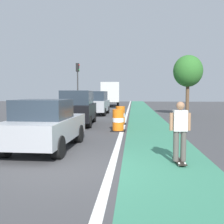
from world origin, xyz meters
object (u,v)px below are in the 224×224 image
delivery_truck_down_block (110,93)px  street_tree_sidewalk (188,71)px  parked_sedan_nearest (45,125)px  parked_suv_second (78,108)px  parked_suv_third (97,103)px  skateboarder_on_lane (180,130)px  traffic_light_corner (78,78)px  traffic_barrel_front (118,120)px  traffic_barrel_mid (120,115)px

delivery_truck_down_block → street_tree_sidewalk: (7.61, -13.75, 1.82)m
parked_sedan_nearest → delivery_truck_down_block: 27.39m
parked_suv_second → parked_suv_third: (0.12, 7.27, 0.00)m
skateboarder_on_lane → traffic_light_corner: bearing=109.0°
parked_sedan_nearest → street_tree_sidewalk: bearing=61.3°
skateboarder_on_lane → street_tree_sidewalk: bearing=77.9°
parked_suv_third → traffic_light_corner: (-2.86, 5.69, 2.47)m
skateboarder_on_lane → traffic_light_corner: 22.61m
parked_suv_second → parked_suv_third: size_ratio=1.02×
traffic_barrel_front → traffic_light_corner: bearing=109.1°
parked_suv_third → delivery_truck_down_block: bearing=89.7°
delivery_truck_down_block → street_tree_sidewalk: street_tree_sidewalk is taller
skateboarder_on_lane → parked_suv_third: parked_suv_third is taller
parked_suv_second → street_tree_sidewalk: bearing=41.3°
traffic_barrel_mid → delivery_truck_down_block: delivery_truck_down_block is taller
parked_suv_second → street_tree_sidewalk: 10.70m
delivery_truck_down_block → traffic_light_corner: (-2.92, -7.63, 1.65)m
traffic_light_corner → parked_suv_second: bearing=-78.0°
street_tree_sidewalk → traffic_light_corner: bearing=149.8°
parked_suv_second → delivery_truck_down_block: size_ratio=0.61×
delivery_truck_down_block → street_tree_sidewalk: 15.83m
traffic_barrel_front → traffic_barrel_mid: 2.92m
traffic_light_corner → traffic_barrel_front: bearing=-70.9°
parked_sedan_nearest → traffic_barrel_mid: bearing=73.4°
traffic_barrel_mid → delivery_truck_down_block: 20.23m
parked_suv_second → traffic_barrel_front: parked_suv_second is taller
traffic_barrel_front → traffic_light_corner: (-5.30, 15.33, 2.97)m
parked_suv_second → traffic_light_corner: bearing=102.0°
traffic_barrel_mid → traffic_light_corner: bearing=113.0°
skateboarder_on_lane → traffic_barrel_mid: bearing=103.0°
parked_suv_second → street_tree_sidewalk: size_ratio=0.94×
street_tree_sidewalk → delivery_truck_down_block: bearing=119.0°
skateboarder_on_lane → traffic_barrel_front: size_ratio=1.55×
traffic_barrel_front → traffic_light_corner: size_ratio=0.21×
parked_sedan_nearest → delivery_truck_down_block: size_ratio=0.54×
parked_sedan_nearest → parked_suv_third: bearing=90.9°
parked_suv_second → traffic_light_corner: traffic_light_corner is taller
skateboarder_on_lane → parked_suv_third: (-4.43, 15.55, 0.12)m
traffic_barrel_front → traffic_light_corner: traffic_light_corner is taller
parked_sedan_nearest → traffic_barrel_front: parked_sedan_nearest is taller
parked_suv_second → traffic_barrel_mid: bearing=12.4°
parked_suv_second → traffic_barrel_front: bearing=-42.9°
street_tree_sidewalk → parked_sedan_nearest: bearing=-118.7°
parked_suv_third → traffic_barrel_front: bearing=-75.8°
parked_sedan_nearest → delivery_truck_down_block: (-0.15, 27.37, 1.01)m
traffic_barrel_front → street_tree_sidewalk: street_tree_sidewalk is taller
parked_sedan_nearest → traffic_light_corner: (-3.07, 19.74, 2.67)m
traffic_light_corner → street_tree_sidewalk: traffic_light_corner is taller
parked_suv_third → street_tree_sidewalk: (7.67, -0.43, 2.63)m
parked_suv_third → traffic_barrel_mid: size_ratio=4.23×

